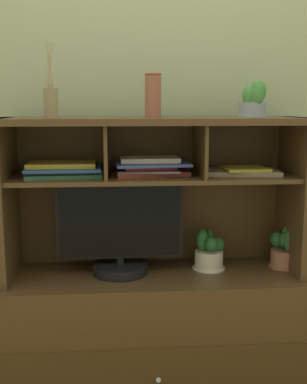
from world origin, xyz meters
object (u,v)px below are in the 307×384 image
at_px(potted_fern, 284,249).
at_px(magazine_stack_centre, 243,171).
at_px(magazine_stack_left, 64,169).
at_px(diffuser_bottle, 51,102).
at_px(media_console, 153,303).
at_px(potted_orchid, 209,253).
at_px(ceramic_vase, 153,95).
at_px(magazine_stack_right, 150,166).
at_px(tv_monitor, 120,235).
at_px(potted_succulent, 253,102).

height_order(potted_fern, magazine_stack_centre, magazine_stack_centre).
xyz_separation_m(magazine_stack_left, diffuser_bottle, (-0.05, 0.02, 0.31)).
distance_m(media_console, magazine_stack_left, 0.78).
bearing_deg(magazine_stack_left, potted_orchid, 1.63).
height_order(potted_fern, diffuser_bottle, diffuser_bottle).
bearing_deg(potted_fern, media_console, -178.24).
bearing_deg(ceramic_vase, magazine_stack_right, -139.07).
bearing_deg(potted_fern, magazine_stack_right, -179.27).
bearing_deg(diffuser_bottle, tv_monitor, -6.65).
distance_m(potted_fern, diffuser_bottle, 1.33).
relative_size(tv_monitor, potted_fern, 2.82).
xyz_separation_m(tv_monitor, magazine_stack_centre, (0.59, 0.02, 0.30)).
height_order(potted_orchid, magazine_stack_right, magazine_stack_right).
bearing_deg(potted_fern, magazine_stack_left, -178.80).
xyz_separation_m(potted_fern, magazine_stack_left, (-1.07, -0.02, 0.41)).
bearing_deg(media_console, magazine_stack_left, -179.66).
bearing_deg(media_console, ceramic_vase, 90.00).
xyz_separation_m(tv_monitor, diffuser_bottle, (-0.30, 0.04, 0.62)).
bearing_deg(potted_orchid, magazine_stack_right, -178.89).
height_order(potted_orchid, magazine_stack_centre, magazine_stack_centre).
bearing_deg(diffuser_bottle, magazine_stack_left, -25.81).
distance_m(tv_monitor, potted_succulent, 0.88).
bearing_deg(magazine_stack_right, magazine_stack_left, -178.00).
relative_size(potted_orchid, magazine_stack_right, 0.54).
relative_size(potted_orchid, potted_fern, 0.93).
height_order(potted_orchid, potted_succulent, potted_succulent).
relative_size(potted_orchid, magazine_stack_left, 0.55).
bearing_deg(potted_succulent, magazine_stack_centre, 179.27).
xyz_separation_m(potted_orchid, magazine_stack_left, (-0.69, -0.02, 0.42)).
bearing_deg(potted_orchid, magazine_stack_centre, -3.40).
relative_size(potted_orchid, magazine_stack_centre, 0.54).
height_order(tv_monitor, diffuser_bottle, diffuser_bottle).
bearing_deg(diffuser_bottle, media_console, -2.70).
height_order(diffuser_bottle, ceramic_vase, diffuser_bottle).
height_order(media_console, magazine_stack_centre, media_console).
distance_m(magazine_stack_right, diffuser_bottle, 0.54).
height_order(potted_orchid, magazine_stack_left, magazine_stack_left).
xyz_separation_m(potted_orchid, potted_succulent, (0.19, -0.01, 0.73)).
bearing_deg(potted_orchid, ceramic_vase, 178.33).
height_order(potted_fern, potted_succulent, potted_succulent).
bearing_deg(magazine_stack_left, magazine_stack_centre, 0.71).
distance_m(media_console, magazine_stack_right, 0.67).
xyz_separation_m(potted_succulent, ceramic_vase, (-0.47, 0.02, 0.03)).
height_order(potted_fern, magazine_stack_left, magazine_stack_left).
xyz_separation_m(magazine_stack_right, diffuser_bottle, (-0.45, 0.01, 0.30)).
bearing_deg(potted_orchid, magazine_stack_left, -178.37).
relative_size(potted_fern, potted_succulent, 1.23).
xyz_separation_m(media_console, potted_fern, (0.65, 0.02, 0.25)).
distance_m(potted_fern, magazine_stack_right, 0.79).
height_order(magazine_stack_left, magazine_stack_right, magazine_stack_right).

